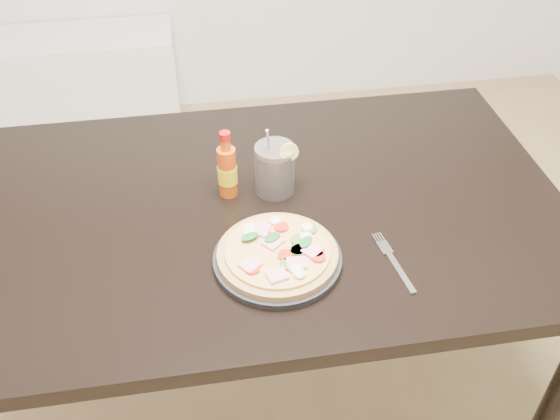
{
  "coord_description": "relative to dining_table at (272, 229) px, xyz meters",
  "views": [
    {
      "loc": [
        -0.04,
        -0.66,
        1.7
      ],
      "look_at": [
        0.12,
        0.35,
        0.83
      ],
      "focal_mm": 40.0,
      "sensor_mm": 36.0,
      "label": 1
    }
  ],
  "objects": [
    {
      "name": "dining_table",
      "position": [
        0.0,
        0.0,
        0.0
      ],
      "size": [
        1.4,
        0.9,
        0.75
      ],
      "color": "black",
      "rests_on": "ground"
    },
    {
      "name": "plate",
      "position": [
        -0.02,
        -0.2,
        0.09
      ],
      "size": [
        0.28,
        0.28,
        0.02
      ],
      "primitive_type": "cylinder",
      "color": "black",
      "rests_on": "dining_table"
    },
    {
      "name": "pizza",
      "position": [
        -0.02,
        -0.2,
        0.11
      ],
      "size": [
        0.26,
        0.26,
        0.03
      ],
      "color": "tan",
      "rests_on": "plate"
    },
    {
      "name": "hot_sauce_bottle",
      "position": [
        -0.1,
        0.05,
        0.15
      ],
      "size": [
        0.05,
        0.05,
        0.18
      ],
      "rotation": [
        0.0,
        0.0,
        -0.25
      ],
      "color": "#CD490C",
      "rests_on": "dining_table"
    },
    {
      "name": "cola_cup",
      "position": [
        0.02,
        0.05,
        0.14
      ],
      "size": [
        0.1,
        0.1,
        0.18
      ],
      "rotation": [
        0.0,
        0.0,
        0.05
      ],
      "color": "black",
      "rests_on": "dining_table"
    },
    {
      "name": "fork",
      "position": [
        0.23,
        -0.23,
        0.09
      ],
      "size": [
        0.04,
        0.19,
        0.0
      ],
      "rotation": [
        0.0,
        0.0,
        0.14
      ],
      "color": "silver",
      "rests_on": "dining_table"
    },
    {
      "name": "media_console",
      "position": [
        -0.92,
        1.6,
        -0.42
      ],
      "size": [
        1.4,
        0.34,
        0.5
      ],
      "primitive_type": "cube",
      "color": "white",
      "rests_on": "ground"
    }
  ]
}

